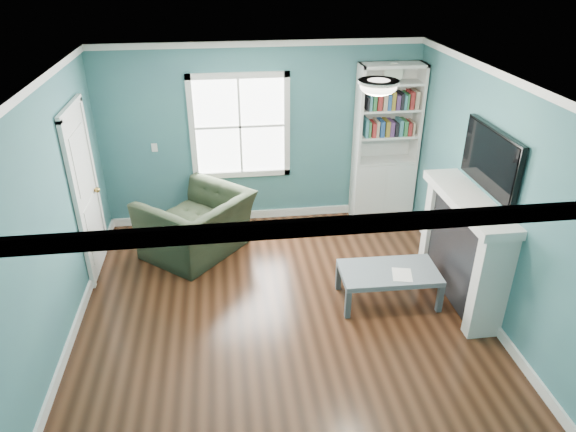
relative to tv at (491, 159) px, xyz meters
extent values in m
plane|color=black|center=(-2.20, -0.20, -1.72)|extent=(5.00, 5.00, 0.00)
plane|color=#386573|center=(-2.20, 2.30, -0.43)|extent=(4.50, 0.00, 4.50)
plane|color=#386573|center=(-2.20, -2.70, -0.43)|extent=(4.50, 0.00, 4.50)
plane|color=#386573|center=(-4.45, -0.20, -0.43)|extent=(0.00, 5.00, 5.00)
plane|color=#386573|center=(0.05, -0.20, -0.43)|extent=(0.00, 5.00, 5.00)
plane|color=white|center=(-2.20, -0.20, 0.88)|extent=(5.00, 5.00, 0.00)
cube|color=white|center=(-2.20, 2.28, -1.66)|extent=(4.50, 0.03, 0.12)
cube|color=white|center=(-4.44, -0.20, -1.66)|extent=(0.03, 5.00, 0.12)
cube|color=white|center=(0.03, -0.20, -1.66)|extent=(0.03, 5.00, 0.12)
cube|color=white|center=(-2.20, 2.28, 0.84)|extent=(4.50, 0.04, 0.08)
cube|color=white|center=(-2.20, -2.68, 0.84)|extent=(4.50, 0.04, 0.08)
cube|color=white|center=(-4.43, -0.20, 0.84)|extent=(0.04, 5.00, 0.08)
cube|color=white|center=(0.03, -0.20, 0.84)|extent=(0.04, 5.00, 0.08)
cube|color=white|center=(-2.50, 2.29, -0.27)|extent=(1.24, 0.01, 1.34)
cube|color=white|center=(-3.16, 2.28, -0.27)|extent=(0.08, 0.06, 1.50)
cube|color=white|center=(-1.84, 2.28, -0.27)|extent=(0.08, 0.06, 1.50)
cube|color=white|center=(-2.50, 2.28, -0.98)|extent=(1.40, 0.06, 0.08)
cube|color=white|center=(-2.50, 2.28, 0.44)|extent=(1.40, 0.06, 0.08)
cube|color=white|center=(-2.50, 2.28, -0.27)|extent=(1.24, 0.03, 0.03)
cube|color=white|center=(-2.50, 2.28, -0.27)|extent=(0.03, 0.03, 1.34)
cube|color=silver|center=(-0.43, 2.10, -1.27)|extent=(0.90, 0.35, 0.90)
cube|color=silver|center=(-0.86, 2.10, -0.12)|extent=(0.04, 0.35, 1.40)
cube|color=silver|center=(0.00, 2.10, -0.12)|extent=(0.04, 0.35, 1.40)
cube|color=silver|center=(-0.43, 2.26, -0.12)|extent=(0.90, 0.02, 1.40)
cube|color=silver|center=(-0.43, 2.10, 0.55)|extent=(0.90, 0.35, 0.04)
cube|color=silver|center=(-0.43, 2.10, -0.80)|extent=(0.84, 0.33, 0.03)
cube|color=silver|center=(-0.43, 2.10, -0.42)|extent=(0.84, 0.33, 0.03)
cube|color=silver|center=(-0.43, 2.10, -0.04)|extent=(0.84, 0.33, 0.03)
cube|color=silver|center=(-0.43, 2.10, 0.32)|extent=(0.84, 0.33, 0.03)
cube|color=teal|center=(-0.43, 2.08, -0.30)|extent=(0.70, 0.25, 0.22)
cube|color=#33723F|center=(-0.43, 2.08, 0.08)|extent=(0.70, 0.25, 0.22)
cylinder|color=beige|center=(-0.43, 2.05, 0.46)|extent=(0.26, 0.06, 0.26)
cube|color=black|center=(-0.11, 0.00, -1.12)|extent=(0.30, 1.20, 1.10)
cube|color=black|center=(-0.13, 0.00, -1.32)|extent=(0.22, 0.65, 0.70)
cube|color=silver|center=(-0.13, -0.67, -1.12)|extent=(0.36, 0.16, 1.20)
cube|color=silver|center=(-0.13, 0.67, -1.12)|extent=(0.36, 0.16, 1.20)
cube|color=silver|center=(-0.15, 0.00, -0.47)|extent=(0.44, 1.58, 0.10)
cube|color=black|center=(0.00, 0.00, 0.00)|extent=(0.06, 1.10, 0.65)
cube|color=silver|center=(-4.43, 1.20, -0.70)|extent=(0.04, 0.80, 2.05)
cube|color=white|center=(-4.42, 0.75, -0.70)|extent=(0.05, 0.08, 2.13)
cube|color=white|center=(-4.42, 1.65, -0.70)|extent=(0.05, 0.08, 2.13)
cube|color=white|center=(-4.42, 1.20, 0.36)|extent=(0.05, 0.98, 0.08)
sphere|color=#BF8C3F|center=(-4.37, 1.50, -0.77)|extent=(0.07, 0.07, 0.07)
ellipsoid|color=white|center=(-1.30, -0.10, 0.82)|extent=(0.34, 0.34, 0.15)
cylinder|color=white|center=(-1.30, -0.10, 0.86)|extent=(0.38, 0.38, 0.03)
cube|color=white|center=(-3.70, 2.28, -0.52)|extent=(0.08, 0.01, 0.12)
imported|color=black|center=(-3.16, 1.40, -1.17)|extent=(1.46, 1.50, 1.11)
cube|color=#444C52|center=(-1.48, -0.22, -1.55)|extent=(0.06, 0.06, 0.34)
cube|color=#444C52|center=(-0.43, -0.25, -1.55)|extent=(0.06, 0.06, 0.34)
cube|color=#444C52|center=(-1.47, 0.32, -1.55)|extent=(0.06, 0.06, 0.34)
cube|color=#444C52|center=(-0.42, 0.30, -1.55)|extent=(0.06, 0.06, 0.34)
cube|color=slate|center=(-0.95, 0.04, -1.35)|extent=(1.13, 0.64, 0.06)
cube|color=white|center=(-0.84, -0.07, -1.32)|extent=(0.27, 0.32, 0.00)
camera|label=1|loc=(-2.73, -4.66, 1.95)|focal=32.00mm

